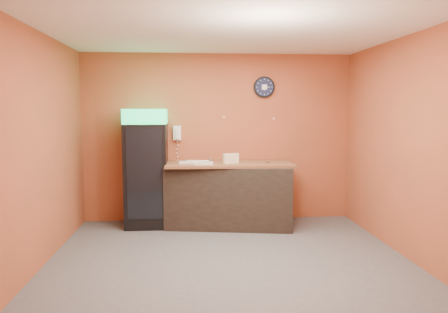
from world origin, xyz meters
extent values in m
plane|color=#47474C|center=(0.00, 0.00, 0.00)|extent=(4.50, 4.50, 0.00)
cube|color=#B04F31|center=(0.00, 2.00, 1.40)|extent=(4.50, 0.02, 2.80)
cube|color=#B04F31|center=(-2.25, 0.00, 1.40)|extent=(0.02, 4.00, 2.80)
cube|color=#B04F31|center=(2.25, 0.00, 1.40)|extent=(0.02, 4.00, 2.80)
cube|color=white|center=(0.00, 0.00, 2.80)|extent=(4.50, 4.00, 0.02)
cube|color=black|center=(-1.17, 1.65, 0.82)|extent=(0.66, 0.66, 1.65)
cube|color=#18CE68|center=(-1.17, 1.65, 1.76)|extent=(0.66, 0.66, 0.24)
cube|color=black|center=(-1.17, 1.32, 0.89)|extent=(0.55, 0.02, 1.41)
cube|color=black|center=(0.15, 1.56, 0.49)|extent=(2.09, 1.19, 0.99)
cylinder|color=black|center=(0.78, 1.98, 2.25)|extent=(0.35, 0.05, 0.35)
cylinder|color=#0F1433|center=(0.78, 1.95, 2.25)|extent=(0.30, 0.01, 0.30)
cube|color=white|center=(0.78, 1.94, 2.25)|extent=(0.09, 0.00, 0.09)
cube|color=white|center=(-0.69, 1.96, 1.48)|extent=(0.13, 0.08, 0.24)
cube|color=white|center=(-0.69, 1.91, 1.48)|extent=(0.05, 0.04, 0.19)
cube|color=brown|center=(0.15, 1.56, 1.01)|extent=(2.03, 0.97, 0.04)
cube|color=beige|center=(0.17, 1.45, 1.05)|extent=(0.26, 0.15, 0.05)
cube|color=beige|center=(0.17, 1.45, 1.11)|extent=(0.26, 0.15, 0.05)
cube|color=beige|center=(0.17, 1.45, 1.16)|extent=(0.26, 0.15, 0.05)
cube|color=silver|center=(-0.50, 1.45, 1.05)|extent=(0.29, 0.14, 0.04)
cube|color=silver|center=(-0.27, 1.31, 1.05)|extent=(0.31, 0.15, 0.04)
cube|color=silver|center=(-0.40, 1.57, 1.05)|extent=(0.27, 0.12, 0.04)
cylinder|color=silver|center=(-0.14, 1.73, 1.06)|extent=(0.06, 0.06, 0.06)
camera|label=1|loc=(-0.49, -5.35, 1.87)|focal=35.00mm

